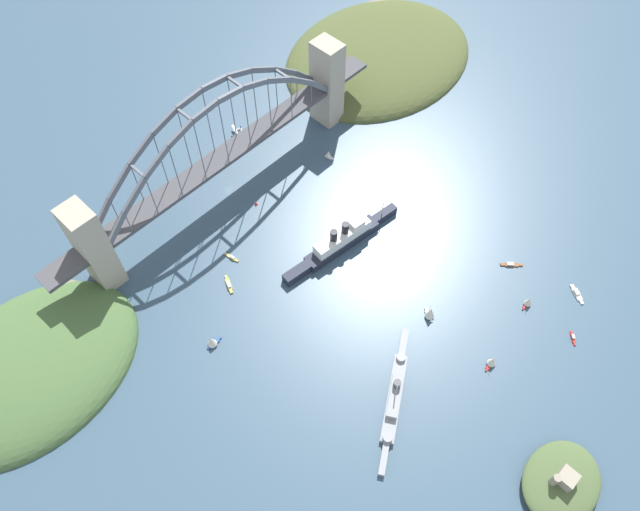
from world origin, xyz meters
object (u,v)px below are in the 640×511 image
(small_boat_2, at_px, (577,294))
(small_boat_9, at_px, (492,361))
(ocean_liner, at_px, (342,240))
(small_boat_3, at_px, (329,154))
(fort_island_mid_harbor, at_px, (562,482))
(small_boat_5, at_px, (430,313))
(small_boat_0, at_px, (232,257))
(naval_cruiser, at_px, (394,396))
(small_boat_8, at_px, (529,301))
(harbor_arch_bridge, at_px, (222,155))
(channel_marker_buoy, at_px, (256,204))
(small_boat_6, at_px, (212,341))
(small_boat_4, at_px, (229,285))
(small_boat_1, at_px, (511,265))
(seaplane_taxiing_near_bridge, at_px, (236,131))
(small_boat_7, at_px, (573,338))

(small_boat_2, bearing_deg, small_boat_9, -8.76)
(ocean_liner, height_order, small_boat_3, ocean_liner)
(fort_island_mid_harbor, height_order, small_boat_5, fort_island_mid_harbor)
(small_boat_0, distance_m, small_boat_3, 97.62)
(naval_cruiser, height_order, small_boat_8, naval_cruiser)
(harbor_arch_bridge, xyz_separation_m, small_boat_3, (-63.54, 27.07, -28.43))
(naval_cruiser, xyz_separation_m, small_boat_0, (0.39, -122.55, -1.98))
(small_boat_8, bearing_deg, channel_marker_buoy, -70.83)
(small_boat_8, bearing_deg, ocean_liner, -67.35)
(small_boat_6, bearing_deg, small_boat_9, 129.40)
(small_boat_2, bearing_deg, small_boat_4, -47.93)
(small_boat_2, bearing_deg, small_boat_8, -33.38)
(small_boat_0, xyz_separation_m, small_boat_8, (-92.60, 141.29, 3.08))
(small_boat_8, bearing_deg, naval_cruiser, -11.48)
(small_boat_1, bearing_deg, small_boat_0, -47.93)
(ocean_liner, distance_m, naval_cruiser, 96.30)
(small_boat_0, distance_m, small_boat_4, 18.41)
(small_boat_3, xyz_separation_m, small_boat_5, (47.51, 120.52, 1.63))
(fort_island_mid_harbor, height_order, seaplane_taxiing_near_bridge, fort_island_mid_harbor)
(harbor_arch_bridge, relative_size, small_boat_6, 25.70)
(small_boat_0, relative_size, channel_marker_buoy, 3.64)
(small_boat_3, xyz_separation_m, small_boat_6, (140.30, 47.76, 0.81))
(small_boat_3, bearing_deg, small_boat_6, 18.80)
(naval_cruiser, height_order, small_boat_1, naval_cruiser)
(small_boat_6, height_order, small_boat_9, small_boat_6)
(harbor_arch_bridge, xyz_separation_m, small_boat_5, (-16.03, 147.59, -26.80))
(small_boat_5, distance_m, small_boat_7, 76.80)
(small_boat_0, bearing_deg, small_boat_4, 43.34)
(small_boat_8, bearing_deg, small_boat_0, -56.76)
(seaplane_taxiing_near_bridge, height_order, small_boat_6, small_boat_6)
(small_boat_1, distance_m, channel_marker_buoy, 156.67)
(small_boat_4, bearing_deg, small_boat_9, 114.95)
(small_boat_4, bearing_deg, small_boat_7, 123.76)
(small_boat_1, height_order, small_boat_7, small_boat_7)
(small_boat_8, distance_m, channel_marker_buoy, 169.76)
(small_boat_9, bearing_deg, small_boat_8, -172.21)
(seaplane_taxiing_near_bridge, bearing_deg, small_boat_0, 46.70)
(small_boat_2, bearing_deg, small_boat_0, -53.30)
(small_boat_3, bearing_deg, small_boat_5, 68.48)
(small_boat_6, relative_size, small_boat_9, 1.12)
(small_boat_6, bearing_deg, small_boat_0, -141.98)
(channel_marker_buoy, bearing_deg, small_boat_2, 114.55)
(harbor_arch_bridge, xyz_separation_m, small_boat_0, (33.09, 40.69, -30.96))
(small_boat_9, bearing_deg, channel_marker_buoy, -85.74)
(small_boat_9, relative_size, channel_marker_buoy, 3.07)
(small_boat_6, bearing_deg, naval_cruiser, 116.49)
(small_boat_5, bearing_deg, small_boat_0, -65.32)
(harbor_arch_bridge, height_order, small_boat_5, harbor_arch_bridge)
(channel_marker_buoy, bearing_deg, small_boat_5, 95.56)
(small_boat_2, xyz_separation_m, small_boat_6, (161.28, -123.62, 3.30))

